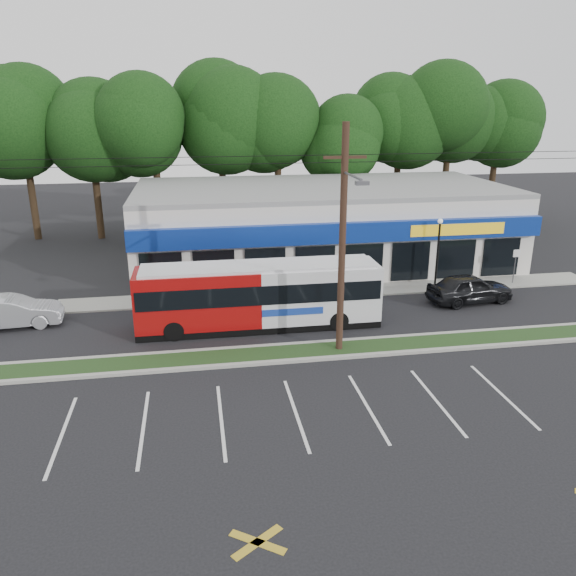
# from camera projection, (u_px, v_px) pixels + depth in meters

# --- Properties ---
(ground) EXTENTS (120.00, 120.00, 0.00)m
(ground) POSITION_uv_depth(u_px,v_px,m) (277.00, 365.00, 24.08)
(ground) COLOR black
(ground) RESTS_ON ground
(grass_strip) EXTENTS (40.00, 1.60, 0.12)m
(grass_strip) POSITION_uv_depth(u_px,v_px,m) (274.00, 354.00, 25.00)
(grass_strip) COLOR #1D3515
(grass_strip) RESTS_ON ground
(curb_south) EXTENTS (40.00, 0.25, 0.14)m
(curb_south) POSITION_uv_depth(u_px,v_px,m) (276.00, 362.00, 24.20)
(curb_south) COLOR #9E9E93
(curb_south) RESTS_ON ground
(curb_north) EXTENTS (40.00, 0.25, 0.14)m
(curb_north) POSITION_uv_depth(u_px,v_px,m) (271.00, 346.00, 25.79)
(curb_north) COLOR #9E9E93
(curb_north) RESTS_ON ground
(sidewalk) EXTENTS (32.00, 2.20, 0.10)m
(sidewalk) POSITION_uv_depth(u_px,v_px,m) (338.00, 291.00, 33.27)
(sidewalk) COLOR #9E9E93
(sidewalk) RESTS_ON ground
(strip_mall) EXTENTS (25.00, 12.55, 5.30)m
(strip_mall) POSITION_uv_depth(u_px,v_px,m) (321.00, 224.00, 38.99)
(strip_mall) COLOR silver
(strip_mall) RESTS_ON ground
(utility_pole) EXTENTS (50.00, 2.77, 10.00)m
(utility_pole) POSITION_uv_depth(u_px,v_px,m) (339.00, 235.00, 23.68)
(utility_pole) COLOR black
(utility_pole) RESTS_ON ground
(lamp_post) EXTENTS (0.30, 0.30, 4.25)m
(lamp_post) POSITION_uv_depth(u_px,v_px,m) (438.00, 245.00, 33.20)
(lamp_post) COLOR black
(lamp_post) RESTS_ON ground
(sign_post) EXTENTS (0.45, 0.10, 2.23)m
(sign_post) POSITION_uv_depth(u_px,v_px,m) (516.00, 260.00, 34.13)
(sign_post) COLOR #59595E
(sign_post) RESTS_ON ground
(tree_line) EXTENTS (46.76, 6.76, 11.83)m
(tree_line) POSITION_uv_depth(u_px,v_px,m) (278.00, 131.00, 46.35)
(tree_line) COLOR black
(tree_line) RESTS_ON ground
(metrobus) EXTENTS (12.00, 2.61, 3.22)m
(metrobus) POSITION_uv_depth(u_px,v_px,m) (259.00, 294.00, 27.71)
(metrobus) COLOR #960B0B
(metrobus) RESTS_ON ground
(car_dark) EXTENTS (5.02, 2.53, 1.64)m
(car_dark) POSITION_uv_depth(u_px,v_px,m) (470.00, 288.00, 31.36)
(car_dark) COLOR black
(car_dark) RESTS_ON ground
(car_silver) EXTENTS (4.88, 2.10, 1.56)m
(car_silver) POSITION_uv_depth(u_px,v_px,m) (12.00, 312.00, 27.95)
(car_silver) COLOR #9FA0A7
(car_silver) RESTS_ON ground
(pedestrian_a) EXTENTS (0.82, 0.81, 1.91)m
(pedestrian_a) POSITION_uv_depth(u_px,v_px,m) (300.00, 281.00, 32.14)
(pedestrian_a) COLOR beige
(pedestrian_a) RESTS_ON ground
(pedestrian_b) EXTENTS (0.95, 0.83, 1.64)m
(pedestrian_b) POSITION_uv_depth(u_px,v_px,m) (297.00, 298.00, 29.75)
(pedestrian_b) COLOR beige
(pedestrian_b) RESTS_ON ground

